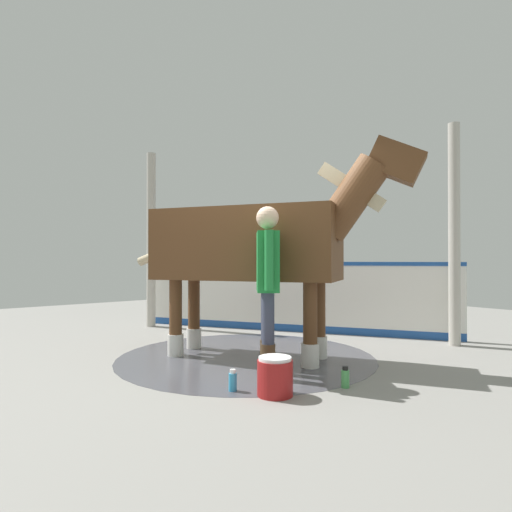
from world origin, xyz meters
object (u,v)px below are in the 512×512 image
at_px(horse, 256,245).
at_px(handler, 267,277).
at_px(wash_bucket, 275,376).
at_px(bottle_spray, 345,378).
at_px(bottle_shampoo, 233,381).

xyz_separation_m(horse, handler, (-0.70, 0.42, -0.36)).
xyz_separation_m(wash_bucket, bottle_spray, (-0.24, -0.68, -0.08)).
height_order(handler, bottle_shampoo, handler).
height_order(horse, handler, horse).
relative_size(horse, wash_bucket, 9.47).
relative_size(horse, bottle_shampoo, 16.33).
distance_m(handler, wash_bucket, 1.09).
bearing_deg(bottle_spray, wash_bucket, 70.36).
bearing_deg(handler, wash_bucket, 93.00).
distance_m(horse, wash_bucket, 1.92).
xyz_separation_m(wash_bucket, bottle_shampoo, (0.34, 0.22, -0.08)).
height_order(wash_bucket, bottle_spray, wash_bucket).
distance_m(wash_bucket, bottle_shampoo, 0.41).
xyz_separation_m(horse, bottle_spray, (-1.49, 0.12, -1.30)).
xyz_separation_m(handler, bottle_shampoo, (-0.20, 0.59, -0.94)).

